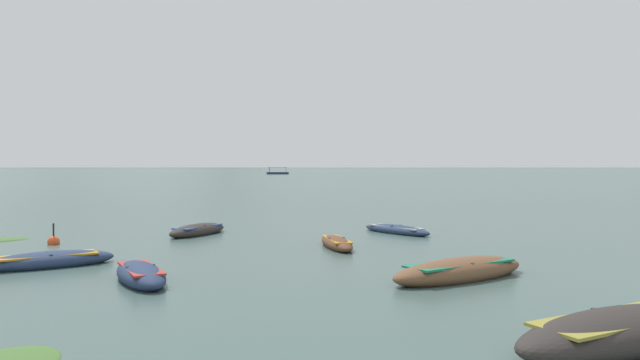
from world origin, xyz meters
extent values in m
plane|color=#425B56|center=(0.00, 1500.00, 0.00)|extent=(6000.00, 6000.00, 0.00)
cone|color=#56665B|center=(-757.58, 2142.15, 109.49)|extent=(812.62, 812.62, 218.97)
cone|color=#4C5B56|center=(-188.36, 2418.50, 117.69)|extent=(739.19, 739.19, 235.37)
ellipsoid|color=navy|center=(-5.67, 9.94, 0.17)|extent=(2.17, 3.25, 0.55)
cube|color=#B22D28|center=(-5.67, 9.94, 0.33)|extent=(1.56, 2.34, 0.05)
cube|color=navy|center=(-5.67, 9.94, 0.38)|extent=(0.66, 0.35, 0.04)
ellipsoid|color=navy|center=(-8.69, 12.28, 0.16)|extent=(3.62, 2.68, 0.53)
cube|color=orange|center=(-8.69, 12.28, 0.32)|extent=(2.61, 1.93, 0.05)
cube|color=navy|center=(-8.69, 12.28, 0.37)|extent=(0.44, 0.72, 0.04)
ellipsoid|color=brown|center=(-0.24, 15.29, 0.14)|extent=(1.18, 3.18, 0.47)
cube|color=orange|center=(-0.24, 15.29, 0.28)|extent=(0.85, 2.29, 0.05)
cube|color=brown|center=(-0.24, 15.29, 0.33)|extent=(0.56, 0.15, 0.04)
ellipsoid|color=#2D2826|center=(-5.48, 19.40, 0.17)|extent=(2.58, 3.43, 0.56)
cube|color=#28519E|center=(-5.48, 19.40, 0.34)|extent=(1.86, 2.47, 0.05)
cube|color=#2D2826|center=(-5.48, 19.40, 0.39)|extent=(0.66, 0.43, 0.04)
ellipsoid|color=brown|center=(2.19, 9.61, 0.20)|extent=(4.33, 3.05, 0.65)
cube|color=#197A56|center=(2.19, 9.61, 0.39)|extent=(3.11, 2.19, 0.05)
cube|color=brown|center=(2.19, 9.61, 0.44)|extent=(0.45, 0.77, 0.04)
ellipsoid|color=#2D2826|center=(2.87, 4.20, 0.22)|extent=(4.41, 2.85, 0.73)
cube|color=olive|center=(2.87, 4.20, 0.44)|extent=(3.17, 2.05, 0.05)
cube|color=#2D2826|center=(2.87, 4.20, 0.49)|extent=(0.42, 0.87, 0.04)
ellipsoid|color=navy|center=(2.73, 19.21, 0.13)|extent=(2.70, 3.53, 0.44)
cube|color=#B7B2A3|center=(2.73, 19.21, 0.26)|extent=(1.94, 2.54, 0.05)
cube|color=navy|center=(2.73, 19.21, 0.31)|extent=(0.54, 0.39, 0.04)
cube|color=navy|center=(-0.12, 184.79, 0.27)|extent=(7.36, 2.56, 0.90)
cylinder|color=#4C4742|center=(-2.91, 184.09, 1.40)|extent=(0.10, 0.10, 1.80)
cylinder|color=#4C4742|center=(-2.83, 185.76, 1.40)|extent=(0.10, 0.10, 1.80)
cylinder|color=#4C4742|center=(2.60, 183.81, 1.40)|extent=(0.10, 0.10, 1.80)
cylinder|color=#4C4742|center=(2.68, 185.48, 1.40)|extent=(0.10, 0.10, 1.80)
cube|color=#9E998E|center=(-0.12, 184.79, 2.29)|extent=(6.18, 2.15, 0.12)
sphere|color=#DB4C1E|center=(-10.27, 16.95, 0.09)|extent=(0.43, 0.43, 0.43)
cylinder|color=black|center=(-10.27, 16.95, 0.42)|extent=(0.06, 0.06, 0.67)
camera|label=1|loc=(-2.51, -4.16, 2.82)|focal=32.00mm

